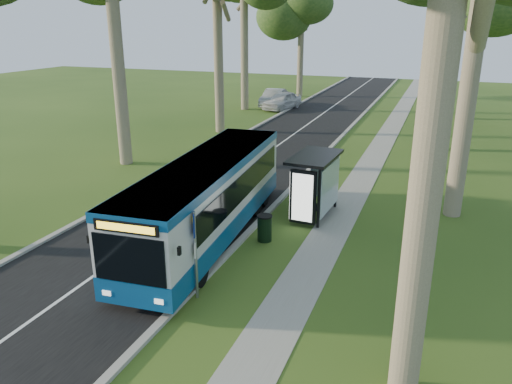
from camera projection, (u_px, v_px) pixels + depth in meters
ground at (239, 243)px, 18.83m from camera, size 120.00×120.00×0.00m
road at (249, 166)px, 28.84m from camera, size 7.00×100.00×0.02m
kerb_east at (308, 171)px, 27.66m from camera, size 0.25×100.00×0.12m
kerb_west at (195, 159)px, 29.99m from camera, size 0.25×100.00×0.12m
centre_line at (249, 166)px, 28.84m from camera, size 0.12×100.00×0.00m
footpath at (362, 178)px, 26.68m from camera, size 1.50×100.00×0.02m
bus at (208, 199)px, 18.83m from camera, size 3.29×11.75×3.08m
bus_stop_sign at (195, 246)px, 14.60m from camera, size 0.19×0.37×2.79m
bus_shelter at (315, 177)px, 20.57m from camera, size 1.85×3.19×2.66m
litter_bin at (265, 228)px, 18.92m from camera, size 0.59×0.59×1.03m
car_white at (282, 100)px, 47.04m from camera, size 3.01×5.13×1.64m
car_silver at (274, 98)px, 48.60m from camera, size 2.01×5.07×1.64m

